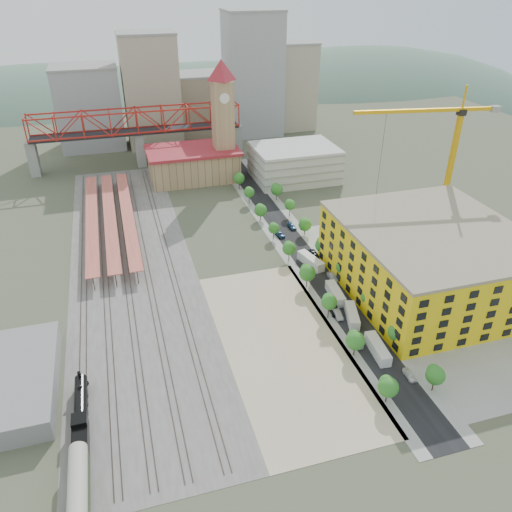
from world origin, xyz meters
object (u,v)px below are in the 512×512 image
object	(u,v)px
site_trailer_a	(378,349)
site_trailer_c	(335,293)
clock_tower	(223,110)
coach	(79,498)
tower_crane	(445,147)
car_0	(357,342)
locomotive	(81,413)
site_trailer_d	(311,261)
construction_building	(430,259)
site_trailer_b	(352,315)

from	to	relation	value
site_trailer_a	site_trailer_c	world-z (taller)	site_trailer_a
clock_tower	coach	xyz separation A→B (m)	(-58.00, -142.09, -25.58)
site_trailer_c	clock_tower	bearing A→B (deg)	99.86
tower_crane	car_0	distance (m)	73.91
locomotive	site_trailer_c	size ratio (longest dim) A/B	2.26
clock_tower	site_trailer_a	world-z (taller)	clock_tower
locomotive	site_trailer_d	bearing A→B (deg)	33.19
car_0	clock_tower	bearing A→B (deg)	100.75
coach	car_0	bearing A→B (deg)	21.88
coach	site_trailer_a	distance (m)	69.31
tower_crane	coach	bearing A→B (deg)	-147.57
locomotive	tower_crane	size ratio (longest dim) A/B	0.46
coach	site_trailer_a	bearing A→B (deg)	17.72
site_trailer_a	car_0	xyz separation A→B (m)	(-3.00, 4.21, -0.58)
clock_tower	site_trailer_a	bearing A→B (deg)	-86.22
site_trailer_c	car_0	bearing A→B (deg)	-93.56
site_trailer_d	car_0	distance (m)	37.63
site_trailer_d	coach	bearing A→B (deg)	-151.08
clock_tower	site_trailer_c	distance (m)	101.31
site_trailer_c	site_trailer_d	xyz separation A→B (m)	(0.00, 17.93, 0.07)
construction_building	coach	bearing A→B (deg)	-155.41
site_trailer_c	site_trailer_d	distance (m)	17.93
site_trailer_a	tower_crane	bearing A→B (deg)	52.37
clock_tower	site_trailer_b	world-z (taller)	clock_tower
site_trailer_a	site_trailer_b	size ratio (longest dim) A/B	1.05
coach	site_trailer_c	bearing A→B (deg)	34.21
coach	car_0	distance (m)	67.93
construction_building	clock_tower	bearing A→B (deg)	108.78
tower_crane	site_trailer_c	bearing A→B (deg)	-150.21
clock_tower	construction_building	size ratio (longest dim) A/B	1.03
clock_tower	locomotive	size ratio (longest dim) A/B	2.32
locomotive	car_0	world-z (taller)	locomotive
construction_building	coach	xyz separation A→B (m)	(-92.00, -42.09, -6.29)
car_0	site_trailer_a	bearing A→B (deg)	-46.20
construction_building	site_trailer_a	bearing A→B (deg)	-141.07
car_0	site_trailer_c	bearing A→B (deg)	89.59
coach	car_0	world-z (taller)	coach
tower_crane	car_0	bearing A→B (deg)	-137.03
tower_crane	car_0	xyz separation A→B (m)	(-49.71, -46.31, -29.11)
site_trailer_a	car_0	distance (m)	5.20
clock_tower	site_trailer_c	world-z (taller)	clock_tower
site_trailer_b	car_0	size ratio (longest dim) A/B	2.05
coach	site_trailer_d	distance (m)	91.12
locomotive	coach	world-z (taller)	coach
coach	tower_crane	xyz separation A→B (m)	(112.71, 71.60, 26.79)
tower_crane	site_trailer_b	size ratio (longest dim) A/B	5.03
construction_building	site_trailer_a	size ratio (longest dim) A/B	5.02
locomotive	site_trailer_d	distance (m)	78.87
coach	site_trailer_b	xyz separation A→B (m)	(66.00, 34.59, -1.80)
site_trailer_d	site_trailer_b	bearing A→B (deg)	-104.66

